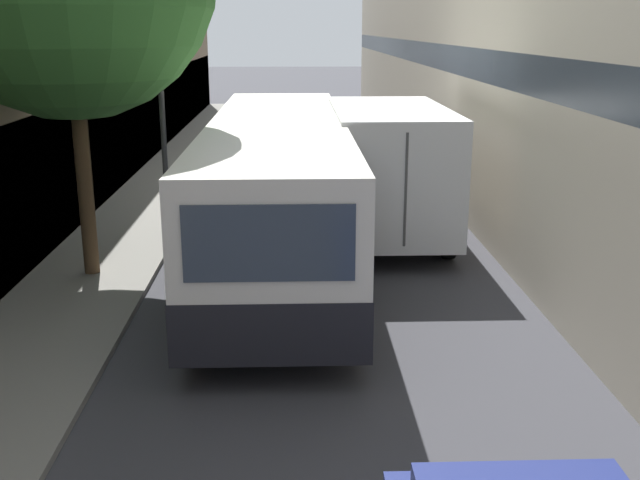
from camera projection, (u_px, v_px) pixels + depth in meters
The scene contains 5 objects.
ground_plane at pixel (314, 245), 16.26m from camera, with size 150.00×150.00×0.00m, color #38383D.
sidewalk_left at pixel (117, 244), 16.10m from camera, with size 2.36×60.00×0.10m.
bus at pixel (278, 186), 14.82m from camera, with size 2.59×11.82×2.84m.
box_truck at pixel (384, 164), 16.97m from camera, with size 2.39×7.06×2.92m.
street_lamp at pixel (157, 23), 15.98m from camera, with size 0.36×0.80×6.48m.
Camera 1 is at (-0.42, -0.60, 4.57)m, focal length 42.00 mm.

